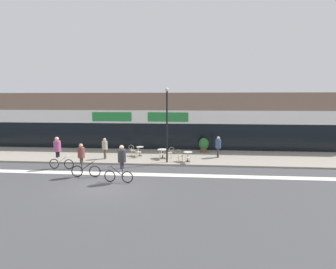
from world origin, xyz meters
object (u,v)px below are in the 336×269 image
(cafe_chair_0_side, at_px, (132,150))
(lamp_post, at_px, (167,120))
(cyclist_2, at_px, (121,161))
(pedestrian_far_end, at_px, (218,145))
(cyclist_1, at_px, (58,150))
(pedestrian_near_end, at_px, (105,147))
(cafe_chair_0_near, at_px, (138,151))
(bistro_table_1, at_px, (162,152))
(cafe_chair_1_side, at_px, (170,152))
(cyclist_0, at_px, (83,158))
(planter_pot, at_px, (204,145))
(bistro_table_2, at_px, (188,155))
(bistro_table_0, at_px, (140,149))
(cafe_chair_2_near, at_px, (188,157))
(cafe_chair_1_near, at_px, (162,153))
(cafe_chair_2_side, at_px, (179,155))

(cafe_chair_0_side, height_order, lamp_post, lamp_post)
(cyclist_2, height_order, pedestrian_far_end, cyclist_2)
(cyclist_1, height_order, pedestrian_near_end, cyclist_1)
(cafe_chair_0_near, distance_m, cyclist_2, 5.95)
(bistro_table_1, relative_size, cafe_chair_1_side, 0.88)
(lamp_post, xyz_separation_m, cyclist_0, (-4.84, -3.69, -2.08))
(planter_pot, distance_m, pedestrian_near_end, 8.46)
(bistro_table_2, height_order, pedestrian_near_end, pedestrian_near_end)
(pedestrian_near_end, bearing_deg, bistro_table_0, -157.08)
(cafe_chair_0_near, distance_m, cafe_chair_1_side, 2.56)
(bistro_table_2, height_order, cafe_chair_2_near, cafe_chair_2_near)
(pedestrian_far_end, bearing_deg, bistro_table_0, 11.50)
(cafe_chair_0_near, bearing_deg, cafe_chair_1_near, -109.55)
(bistro_table_1, height_order, cafe_chair_1_near, cafe_chair_1_near)
(pedestrian_far_end, bearing_deg, planter_pot, -51.19)
(cafe_chair_2_near, distance_m, lamp_post, 3.03)
(cafe_chair_1_side, bearing_deg, bistro_table_0, -6.79)
(bistro_table_0, relative_size, cyclist_0, 0.37)
(bistro_table_1, bearing_deg, cafe_chair_1_side, -1.02)
(cyclist_2, relative_size, pedestrian_near_end, 1.33)
(bistro_table_0, xyz_separation_m, pedestrian_far_end, (6.32, -0.06, 0.47))
(lamp_post, bearing_deg, cafe_chair_2_side, 19.85)
(cyclist_0, distance_m, pedestrian_near_end, 4.40)
(cafe_chair_1_side, distance_m, cyclist_2, 6.34)
(bistro_table_1, relative_size, pedestrian_near_end, 0.48)
(bistro_table_2, height_order, cafe_chair_0_near, cafe_chair_0_near)
(bistro_table_2, height_order, cafe_chair_2_side, cafe_chair_2_side)
(cafe_chair_1_side, height_order, cyclist_0, cyclist_0)
(cafe_chair_1_side, xyz_separation_m, cyclist_1, (-7.41, -3.30, 0.67))
(cafe_chair_2_near, distance_m, cyclist_0, 7.24)
(bistro_table_0, bearing_deg, cafe_chair_1_near, -34.13)
(planter_pot, distance_m, cyclist_0, 10.88)
(cafe_chair_0_side, bearing_deg, cafe_chair_0_near, -46.82)
(bistro_table_0, xyz_separation_m, bistro_table_2, (3.93, -1.64, -0.01))
(cafe_chair_0_near, relative_size, cyclist_0, 0.43)
(cafe_chair_1_near, distance_m, pedestrian_near_end, 4.47)
(planter_pot, height_order, pedestrian_far_end, pedestrian_far_end)
(lamp_post, height_order, cyclist_1, lamp_post)
(cafe_chair_0_side, relative_size, cyclist_0, 0.43)
(cafe_chair_0_near, bearing_deg, cafe_chair_0_side, 45.09)
(cafe_chair_0_side, relative_size, pedestrian_far_end, 0.53)
(bistro_table_1, relative_size, cafe_chair_2_side, 0.88)
(cafe_chair_0_side, height_order, planter_pot, planter_pot)
(cyclist_0, xyz_separation_m, cyclist_1, (-2.42, 1.68, 0.15))
(cafe_chair_2_near, relative_size, cyclist_1, 0.41)
(cafe_chair_1_near, relative_size, pedestrian_near_end, 0.55)
(cyclist_1, distance_m, cyclist_2, 5.65)
(cafe_chair_2_side, relative_size, pedestrian_far_end, 0.53)
(cafe_chair_2_side, height_order, cyclist_2, cyclist_2)
(cafe_chair_1_side, xyz_separation_m, cafe_chair_2_near, (1.37, -1.57, 0.00))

